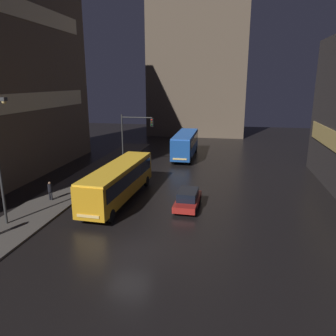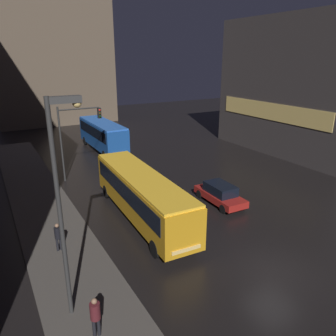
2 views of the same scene
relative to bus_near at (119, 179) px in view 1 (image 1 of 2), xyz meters
name	(u,v)px [view 1 (image 1 of 2)]	position (x,y,z in m)	size (l,w,h in m)	color
ground_plane	(129,252)	(3.45, -8.48, -1.94)	(120.00, 120.00, 0.00)	black
sidewalk_left	(69,190)	(-5.55, 1.52, -1.87)	(4.00, 48.00, 0.15)	#47423D
building_far_backdrop	(199,57)	(2.75, 40.23, 12.58)	(18.07, 12.00, 29.04)	brown
bus_near	(119,179)	(0.00, 0.00, 0.00)	(2.98, 11.87, 3.15)	orange
bus_far	(185,143)	(3.40, 17.57, 0.11)	(2.50, 10.04, 3.34)	#194793
car_taxi	(188,199)	(6.08, -0.62, -1.18)	(1.92, 4.43, 1.50)	maroon
pedestrian_near	(50,189)	(-5.73, -1.38, -0.83)	(0.47, 0.47, 1.64)	black
traffic_light_main	(133,133)	(-1.58, 9.78, 2.46)	(3.73, 0.35, 6.48)	#2D2D2D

